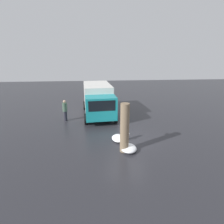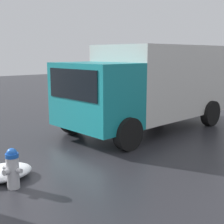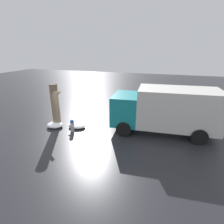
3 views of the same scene
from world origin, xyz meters
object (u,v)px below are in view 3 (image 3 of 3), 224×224
(delivery_truck, at_px, (166,109))
(fire_hydrant, at_px, (72,125))
(pedestrian, at_px, (146,102))
(tree_trunk, at_px, (55,106))

(delivery_truck, bearing_deg, fire_hydrant, 103.41)
(fire_hydrant, relative_size, delivery_truck, 0.12)
(delivery_truck, bearing_deg, pedestrian, 23.80)
(fire_hydrant, relative_size, tree_trunk, 0.27)
(tree_trunk, relative_size, pedestrian, 1.59)
(fire_hydrant, height_order, pedestrian, pedestrian)
(fire_hydrant, bearing_deg, tree_trunk, -40.72)
(fire_hydrant, distance_m, delivery_truck, 6.02)
(pedestrian, bearing_deg, tree_trunk, -125.83)
(tree_trunk, relative_size, delivery_truck, 0.45)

